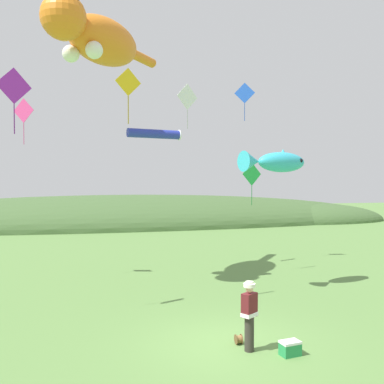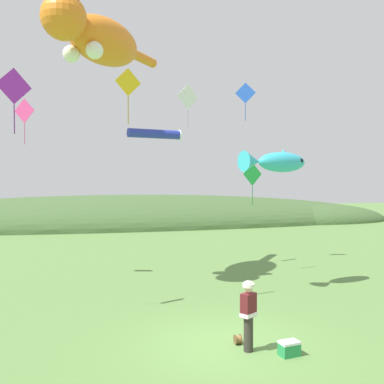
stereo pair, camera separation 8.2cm
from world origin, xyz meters
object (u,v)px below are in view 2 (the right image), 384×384
kite_tube_streamer (155,134)px  festival_attendant (248,314)px  kite_giant_cat (96,38)px  kite_spool (238,339)px  picnic_cooler (289,348)px  kite_diamond_blue (245,93)px  kite_diamond_green (252,175)px  kite_diamond_pink (24,111)px  kite_diamond_violet (14,87)px  kite_fish_windsock (275,162)px  kite_diamond_white (188,97)px  kite_diamond_gold (128,83)px

kite_tube_streamer → festival_attendant: bearing=-79.7°
kite_giant_cat → kite_spool: bearing=-64.7°
picnic_cooler → kite_diamond_blue: kite_diamond_blue is taller
picnic_cooler → kite_diamond_green: 10.27m
kite_diamond_pink → kite_diamond_violet: (0.45, -5.34, -0.08)m
kite_fish_windsock → kite_diamond_blue: bearing=82.3°
kite_tube_streamer → kite_diamond_white: bearing=54.7°
kite_spool → kite_diamond_green: (3.52, 7.94, 4.46)m
kite_diamond_blue → kite_diamond_violet: size_ratio=0.98×
kite_spool → kite_fish_windsock: kite_fish_windsock is taller
kite_spool → kite_diamond_white: kite_diamond_white is taller
kite_tube_streamer → kite_diamond_white: 4.05m
festival_attendant → kite_giant_cat: bearing=114.5°
kite_diamond_pink → kite_diamond_gold: (3.90, -5.13, 0.27)m
festival_attendant → kite_diamond_pink: (-6.55, 9.18, 6.28)m
kite_diamond_white → kite_fish_windsock: bearing=-60.4°
kite_diamond_gold → kite_spool: bearing=-54.4°
kite_diamond_white → festival_attendant: bearing=-94.1°
festival_attendant → picnic_cooler: bearing=-29.3°
kite_spool → kite_diamond_gold: kite_diamond_gold is taller
kite_tube_streamer → kite_diamond_violet: (-4.80, -3.26, 0.96)m
festival_attendant → kite_spool: festival_attendant is taller
kite_giant_cat → kite_diamond_violet: (-2.51, -4.03, -2.93)m
kite_diamond_green → festival_attendant: bearing=-112.0°
kite_spool → kite_diamond_gold: size_ratio=0.14×
kite_diamond_pink → kite_fish_windsock: bearing=-20.6°
kite_giant_cat → kite_diamond_blue: kite_giant_cat is taller
kite_giant_cat → kite_diamond_violet: 5.58m
kite_giant_cat → kite_diamond_green: bearing=4.7°
kite_diamond_pink → kite_diamond_green: bearing=-4.3°
festival_attendant → kite_diamond_gold: bearing=123.2°
kite_fish_windsock → kite_diamond_violet: bearing=-169.8°
kite_diamond_blue → kite_diamond_violet: bearing=-145.4°
kite_tube_streamer → kite_diamond_green: 5.15m
kite_giant_cat → kite_diamond_white: kite_giant_cat is taller
festival_attendant → kite_diamond_pink: bearing=125.5°
kite_diamond_green → kite_diamond_white: size_ratio=0.92×
festival_attendant → kite_spool: (-0.10, 0.49, -0.82)m
kite_giant_cat → kite_fish_windsock: 8.79m
picnic_cooler → kite_diamond_white: size_ratio=0.25×
kite_diamond_pink → kite_diamond_white: bearing=5.9°
picnic_cooler → kite_diamond_blue: size_ratio=0.27×
festival_attendant → kite_diamond_green: (3.41, 8.43, 3.63)m
kite_diamond_violet → kite_tube_streamer: bearing=34.2°
festival_attendant → kite_diamond_gold: size_ratio=0.98×
kite_diamond_violet → kite_spool: bearing=-29.1°
kite_spool → kite_diamond_blue: (4.04, 10.27, 8.65)m
kite_giant_cat → kite_diamond_violet: bearing=-121.9°
kite_spool → kite_fish_windsock: bearing=56.4°
kite_diamond_violet → kite_diamond_white: 9.21m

